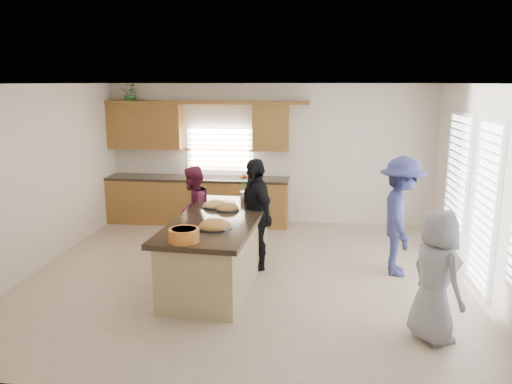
# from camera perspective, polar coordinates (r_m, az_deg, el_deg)

# --- Properties ---
(floor) EXTENTS (6.50, 6.50, 0.00)m
(floor) POSITION_cam_1_polar(r_m,az_deg,el_deg) (7.56, -0.70, -9.47)
(floor) COLOR #CBB297
(floor) RESTS_ON ground
(room_shell) EXTENTS (6.52, 6.02, 2.81)m
(room_shell) POSITION_cam_1_polar(r_m,az_deg,el_deg) (7.07, -0.74, 4.97)
(room_shell) COLOR silver
(room_shell) RESTS_ON ground
(back_cabinetry) EXTENTS (4.08, 0.66, 2.46)m
(back_cabinetry) POSITION_cam_1_polar(r_m,az_deg,el_deg) (10.15, -6.93, 1.52)
(back_cabinetry) COLOR olive
(back_cabinetry) RESTS_ON ground
(right_wall_glazing) EXTENTS (0.06, 4.00, 2.25)m
(right_wall_glazing) POSITION_cam_1_polar(r_m,az_deg,el_deg) (7.35, 24.88, -0.34)
(right_wall_glazing) COLOR white
(right_wall_glazing) RESTS_ON ground
(island) EXTENTS (1.32, 2.77, 0.95)m
(island) POSITION_cam_1_polar(r_m,az_deg,el_deg) (7.23, -4.30, -6.72)
(island) COLOR tan
(island) RESTS_ON ground
(platter_front) EXTENTS (0.46, 0.46, 0.19)m
(platter_front) POSITION_cam_1_polar(r_m,az_deg,el_deg) (6.56, -4.75, -3.92)
(platter_front) COLOR black
(platter_front) RESTS_ON island
(platter_mid) EXTENTS (0.37, 0.37, 0.15)m
(platter_mid) POSITION_cam_1_polar(r_m,az_deg,el_deg) (7.46, -3.30, -1.88)
(platter_mid) COLOR black
(platter_mid) RESTS_ON island
(platter_back) EXTENTS (0.39, 0.39, 0.16)m
(platter_back) POSITION_cam_1_polar(r_m,az_deg,el_deg) (7.64, -4.68, -1.55)
(platter_back) COLOR black
(platter_back) RESTS_ON island
(salad_bowl) EXTENTS (0.37, 0.37, 0.16)m
(salad_bowl) POSITION_cam_1_polar(r_m,az_deg,el_deg) (6.04, -8.23, -4.83)
(salad_bowl) COLOR orange
(salad_bowl) RESTS_ON island
(clear_cup) EXTENTS (0.08, 0.08, 0.11)m
(clear_cup) POSITION_cam_1_polar(r_m,az_deg,el_deg) (6.25, -3.26, -4.44)
(clear_cup) COLOR white
(clear_cup) RESTS_ON island
(plate_stack) EXTENTS (0.23, 0.23, 0.05)m
(plate_stack) POSITION_cam_1_polar(r_m,az_deg,el_deg) (7.79, -3.23, -1.30)
(plate_stack) COLOR #BF91D3
(plate_stack) RESTS_ON island
(flower_vase) EXTENTS (0.14, 0.14, 0.42)m
(flower_vase) POSITION_cam_1_polar(r_m,az_deg,el_deg) (8.00, -1.35, 0.49)
(flower_vase) COLOR silver
(flower_vase) RESTS_ON island
(potted_plant) EXTENTS (0.39, 0.35, 0.39)m
(potted_plant) POSITION_cam_1_polar(r_m,az_deg,el_deg) (10.45, -14.12, 10.84)
(potted_plant) COLOR #317A30
(potted_plant) RESTS_ON back_cabinetry
(woman_left_back) EXTENTS (0.43, 0.60, 1.54)m
(woman_left_back) POSITION_cam_1_polar(r_m,az_deg,el_deg) (8.32, -0.46, -1.82)
(woman_left_back) COLOR black
(woman_left_back) RESTS_ON ground
(woman_left_mid) EXTENTS (0.68, 0.81, 1.48)m
(woman_left_mid) POSITION_cam_1_polar(r_m,az_deg,el_deg) (8.31, -7.18, -2.13)
(woman_left_mid) COLOR maroon
(woman_left_mid) RESTS_ON ground
(woman_left_front) EXTENTS (0.86, 1.08, 1.72)m
(woman_left_front) POSITION_cam_1_polar(r_m,az_deg,el_deg) (7.59, -0.06, -2.54)
(woman_left_front) COLOR black
(woman_left_front) RESTS_ON ground
(woman_right_back) EXTENTS (0.76, 1.20, 1.78)m
(woman_right_back) POSITION_cam_1_polar(r_m,az_deg,el_deg) (7.65, 16.24, -2.69)
(woman_right_back) COLOR navy
(woman_right_back) RESTS_ON ground
(woman_right_front) EXTENTS (0.75, 0.87, 1.50)m
(woman_right_front) POSITION_cam_1_polar(r_m,az_deg,el_deg) (5.86, 19.86, -9.03)
(woman_right_front) COLOR gray
(woman_right_front) RESTS_ON ground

